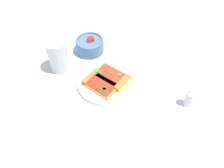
% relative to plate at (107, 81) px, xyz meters
% --- Properties ---
extents(ground_plane, '(2.40, 2.40, 0.00)m').
position_rel_plate_xyz_m(ground_plane, '(0.01, 0.01, -0.01)').
color(ground_plane, silver).
rests_on(ground_plane, ground).
extents(plate, '(0.23, 0.23, 0.01)m').
position_rel_plate_xyz_m(plate, '(0.00, 0.00, 0.00)').
color(plate, silver).
rests_on(plate, ground_plane).
extents(pizza_slice_near, '(0.12, 0.16, 0.02)m').
position_rel_plate_xyz_m(pizza_slice_near, '(-0.02, 0.02, 0.01)').
color(pizza_slice_near, gold).
rests_on(pizza_slice_near, plate).
extents(pizza_slice_far, '(0.12, 0.14, 0.02)m').
position_rel_plate_xyz_m(pizza_slice_far, '(0.03, -0.02, 0.01)').
color(pizza_slice_far, gold).
rests_on(pizza_slice_far, plate).
extents(salad_bowl, '(0.12, 0.12, 0.08)m').
position_rel_plate_xyz_m(salad_bowl, '(-0.15, -0.13, 0.03)').
color(salad_bowl, '#4C7299').
rests_on(salad_bowl, ground_plane).
extents(soda_glass, '(0.08, 0.08, 0.14)m').
position_rel_plate_xyz_m(soda_glass, '(-0.01, -0.20, 0.06)').
color(soda_glass, silver).
rests_on(soda_glass, ground_plane).
extents(paper_napkin, '(0.17, 0.17, 0.00)m').
position_rel_plate_xyz_m(paper_napkin, '(0.28, 0.18, -0.01)').
color(paper_napkin, silver).
rests_on(paper_napkin, ground_plane).
extents(pepper_shaker, '(0.03, 0.03, 0.07)m').
position_rel_plate_xyz_m(pepper_shaker, '(-0.00, 0.31, 0.03)').
color(pepper_shaker, silver).
rests_on(pepper_shaker, ground_plane).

